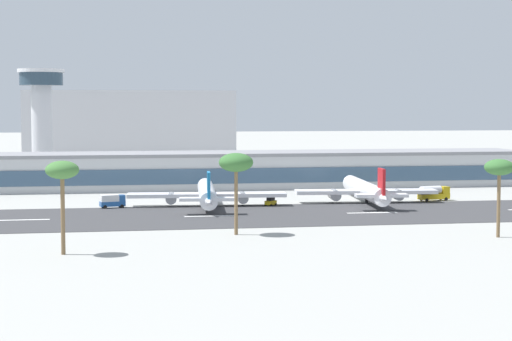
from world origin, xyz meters
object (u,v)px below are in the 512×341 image
(service_box_truck_1, at_px, (112,201))
(palm_tree_2, at_px, (236,164))
(airliner_red_tail_gate_1, at_px, (366,191))
(distant_hotel_block, at_px, (130,126))
(service_fuel_truck_2, at_px, (434,193))
(terminal_building, at_px, (253,170))
(palm_tree_3, at_px, (499,169))
(control_tower, at_px, (42,109))
(palm_tree_0, at_px, (62,173))
(service_baggage_tug_0, at_px, (271,202))
(airliner_blue_tail_gate_0, at_px, (207,194))

(service_box_truck_1, height_order, palm_tree_2, palm_tree_2)
(airliner_red_tail_gate_1, xyz_separation_m, palm_tree_2, (-41.30, -50.54, 10.46))
(distant_hotel_block, distance_m, palm_tree_2, 242.93)
(airliner_red_tail_gate_1, bearing_deg, service_box_truck_1, 95.75)
(distant_hotel_block, relative_size, service_fuel_truck_2, 10.53)
(terminal_building, distance_m, palm_tree_3, 116.03)
(control_tower, relative_size, palm_tree_0, 2.38)
(service_baggage_tug_0, height_order, palm_tree_3, palm_tree_3)
(service_box_truck_1, bearing_deg, service_baggage_tug_0, -15.44)
(palm_tree_2, distance_m, palm_tree_3, 49.72)
(airliner_blue_tail_gate_0, height_order, airliner_red_tail_gate_1, airliner_red_tail_gate_1)
(distant_hotel_block, distance_m, airliner_red_tail_gate_1, 200.00)
(service_baggage_tug_0, xyz_separation_m, service_fuel_truck_2, (44.56, 4.60, 0.98))
(palm_tree_0, bearing_deg, service_box_truck_1, 82.65)
(control_tower, bearing_deg, service_fuel_truck_2, -39.02)
(distant_hotel_block, xyz_separation_m, service_baggage_tug_0, (29.03, -193.99, -14.96))
(service_fuel_truck_2, distance_m, palm_tree_3, 66.94)
(terminal_building, bearing_deg, control_tower, 149.57)
(service_box_truck_1, height_order, palm_tree_0, palm_tree_0)
(service_fuel_truck_2, bearing_deg, palm_tree_3, -113.30)
(airliner_blue_tail_gate_0, height_order, service_box_truck_1, airliner_blue_tail_gate_0)
(airliner_blue_tail_gate_0, relative_size, palm_tree_0, 3.01)
(distant_hotel_block, distance_m, service_box_truck_1, 193.15)
(service_box_truck_1, distance_m, palm_tree_2, 56.50)
(control_tower, height_order, airliner_blue_tail_gate_0, control_tower)
(service_fuel_truck_2, relative_size, palm_tree_3, 0.60)
(palm_tree_2, bearing_deg, service_fuel_truck_2, 41.32)
(terminal_building, bearing_deg, palm_tree_0, -113.62)
(service_fuel_truck_2, height_order, palm_tree_2, palm_tree_2)
(terminal_building, height_order, palm_tree_0, palm_tree_0)
(palm_tree_0, bearing_deg, airliner_blue_tail_gate_0, 64.74)
(control_tower, relative_size, airliner_red_tail_gate_1, 0.77)
(control_tower, xyz_separation_m, palm_tree_3, (93.69, -150.72, -11.15))
(airliner_red_tail_gate_1, distance_m, service_box_truck_1, 64.34)
(distant_hotel_block, bearing_deg, palm_tree_3, -76.43)
(airliner_blue_tail_gate_0, xyz_separation_m, service_box_truck_1, (-23.11, 0.63, -1.35))
(palm_tree_3, bearing_deg, airliner_blue_tail_gate_0, 128.19)
(airliner_blue_tail_gate_0, bearing_deg, distant_hotel_block, 9.20)
(service_baggage_tug_0, distance_m, palm_tree_3, 69.47)
(distant_hotel_block, relative_size, service_baggage_tug_0, 27.26)
(palm_tree_3, bearing_deg, airliner_red_tail_gate_1, 96.42)
(service_fuel_truck_2, distance_m, palm_tree_2, 81.39)
(palm_tree_3, bearing_deg, control_tower, 121.86)
(palm_tree_3, bearing_deg, service_fuel_truck_2, 79.37)
(service_baggage_tug_0, relative_size, palm_tree_0, 0.22)
(distant_hotel_block, bearing_deg, airliner_red_tail_gate_1, -74.19)
(service_baggage_tug_0, xyz_separation_m, palm_tree_0, (-47.76, -66.63, 12.62))
(service_fuel_truck_2, height_order, palm_tree_3, palm_tree_3)
(service_box_truck_1, bearing_deg, palm_tree_3, -54.03)
(terminal_building, xyz_separation_m, palm_tree_3, (28.25, -112.29, 7.45))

